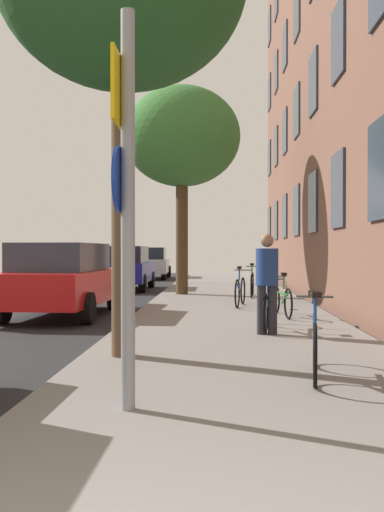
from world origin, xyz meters
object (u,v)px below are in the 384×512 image
(pedestrian_0, at_px, (267,277))
(car_3, at_px, (151,263))
(car_1, at_px, (63,279))
(tree_far, at_px, (182,138))
(car_2, at_px, (125,268))
(bicycle_0, at_px, (315,343))
(bicycle_2, at_px, (282,299))
(bicycle_1, at_px, (269,308))
(traffic_light, at_px, (184,230))
(bicycle_3, at_px, (240,291))
(bicycle_4, at_px, (252,284))
(sign_post, at_px, (126,187))

(pedestrian_0, relative_size, car_3, 0.36)
(car_1, height_order, car_3, same)
(tree_far, distance_m, car_2, 5.74)
(bicycle_0, distance_m, bicycle_2, 5.55)
(car_1, xyz_separation_m, car_2, (0.04, 8.34, -0.00))
(bicycle_1, distance_m, bicycle_2, 1.97)
(traffic_light, height_order, bicycle_1, traffic_light)
(bicycle_0, xyz_separation_m, bicycle_2, (0.31, 5.54, -0.01))
(bicycle_3, bearing_deg, pedestrian_0, -87.07)
(bicycle_1, relative_size, bicycle_4, 0.97)
(sign_post, height_order, bicycle_2, sign_post)
(sign_post, relative_size, bicycle_2, 2.02)
(bicycle_4, bearing_deg, bicycle_0, -90.06)
(sign_post, distance_m, bicycle_3, 9.10)
(bicycle_1, xyz_separation_m, car_1, (-4.30, 2.64, 0.35))
(bicycle_0, bearing_deg, tree_far, 100.50)
(bicycle_1, bearing_deg, tree_far, 104.21)
(bicycle_0, relative_size, car_2, 0.40)
(tree_far, height_order, pedestrian_0, tree_far)
(bicycle_4, distance_m, car_3, 13.31)
(bicycle_0, distance_m, car_1, 7.69)
(sign_post, xyz_separation_m, car_2, (-2.59, 15.91, -1.16))
(car_2, bearing_deg, pedestrian_0, -70.14)
(sign_post, height_order, bicycle_4, sign_post)
(traffic_light, height_order, bicycle_0, traffic_light)
(car_3, bearing_deg, bicycle_2, -74.89)
(bicycle_0, relative_size, pedestrian_0, 1.02)
(bicycle_2, bearing_deg, bicycle_0, -93.17)
(car_3, bearing_deg, traffic_light, -70.02)
(bicycle_0, relative_size, bicycle_1, 0.99)
(bicycle_4, distance_m, pedestrian_0, 7.38)
(bicycle_0, xyz_separation_m, bicycle_1, (-0.15, 3.62, 0.01))
(car_1, relative_size, car_2, 1.10)
(bicycle_1, height_order, bicycle_3, bicycle_3)
(bicycle_1, distance_m, car_2, 11.78)
(bicycle_2, height_order, bicycle_3, bicycle_3)
(bicycle_0, height_order, pedestrian_0, pedestrian_0)
(traffic_light, bearing_deg, sign_post, -88.28)
(car_1, bearing_deg, car_2, 89.76)
(sign_post, height_order, car_1, sign_post)
(traffic_light, xyz_separation_m, bicycle_1, (2.24, -13.80, -1.85))
(sign_post, bearing_deg, pedestrian_0, 69.83)
(car_2, bearing_deg, bicycle_1, -68.76)
(traffic_light, distance_m, bicycle_0, 17.68)
(bicycle_2, relative_size, pedestrian_0, 1.03)
(car_1, height_order, car_2, same)
(bicycle_4, bearing_deg, sign_post, -98.92)
(tree_far, height_order, bicycle_3, tree_far)
(sign_post, height_order, bicycle_3, sign_post)
(bicycle_1, xyz_separation_m, car_2, (-4.27, 10.98, 0.35))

